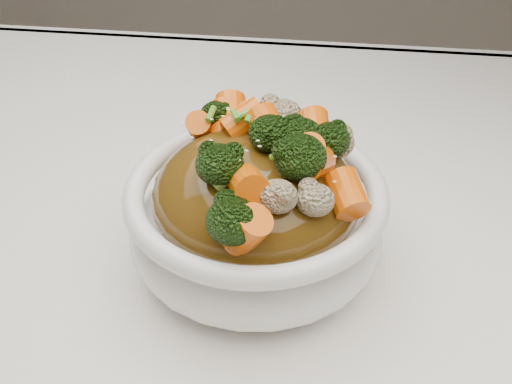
# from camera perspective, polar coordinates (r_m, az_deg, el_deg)

# --- Properties ---
(tablecloth) EXTENTS (1.20, 0.80, 0.04)m
(tablecloth) POSITION_cam_1_polar(r_m,az_deg,el_deg) (0.53, -4.64, -4.87)
(tablecloth) COLOR white
(tablecloth) RESTS_ON dining_table
(bowl) EXTENTS (0.24, 0.24, 0.08)m
(bowl) POSITION_cam_1_polar(r_m,az_deg,el_deg) (0.46, 0.00, -2.90)
(bowl) COLOR white
(bowl) RESTS_ON tablecloth
(sauce_base) EXTENTS (0.19, 0.19, 0.09)m
(sauce_base) POSITION_cam_1_polar(r_m,az_deg,el_deg) (0.45, 0.00, -0.28)
(sauce_base) COLOR #4F330D
(sauce_base) RESTS_ON bowl
(carrots) EXTENTS (0.19, 0.19, 0.05)m
(carrots) POSITION_cam_1_polar(r_m,az_deg,el_deg) (0.41, 0.00, 5.91)
(carrots) COLOR #EE6107
(carrots) RESTS_ON sauce_base
(broccoli) EXTENTS (0.19, 0.19, 0.04)m
(broccoli) POSITION_cam_1_polar(r_m,az_deg,el_deg) (0.41, 0.00, 5.81)
(broccoli) COLOR black
(broccoli) RESTS_ON sauce_base
(cauliflower) EXTENTS (0.19, 0.19, 0.03)m
(cauliflower) POSITION_cam_1_polar(r_m,az_deg,el_deg) (0.42, 0.00, 5.59)
(cauliflower) COLOR tan
(cauliflower) RESTS_ON sauce_base
(scallions) EXTENTS (0.14, 0.14, 0.02)m
(scallions) POSITION_cam_1_polar(r_m,az_deg,el_deg) (0.41, 0.00, 6.02)
(scallions) COLOR #488C20
(scallions) RESTS_ON sauce_base
(sesame_seeds) EXTENTS (0.17, 0.17, 0.01)m
(sesame_seeds) POSITION_cam_1_polar(r_m,az_deg,el_deg) (0.41, 0.00, 6.02)
(sesame_seeds) COLOR beige
(sesame_seeds) RESTS_ON sauce_base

